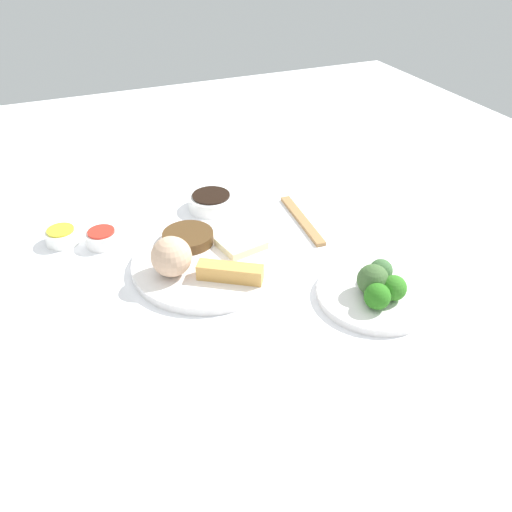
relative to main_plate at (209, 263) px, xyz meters
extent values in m
cube|color=white|center=(-0.02, 0.01, -0.02)|extent=(2.20, 2.20, 0.02)
cylinder|color=white|center=(0.00, 0.00, 0.00)|extent=(0.28, 0.28, 0.02)
sphere|color=tan|center=(0.02, -0.07, 0.04)|extent=(0.07, 0.07, 0.07)
cube|color=gold|center=(0.07, 0.02, 0.02)|extent=(0.09, 0.11, 0.03)
cube|color=beige|center=(-0.02, 0.07, 0.02)|extent=(0.09, 0.09, 0.02)
cylinder|color=#4E351A|center=(-0.07, -0.02, 0.02)|extent=(0.10, 0.10, 0.02)
cylinder|color=white|center=(0.20, 0.23, 0.00)|extent=(0.20, 0.20, 0.01)
sphere|color=#3C5D30|center=(0.20, 0.22, 0.03)|extent=(0.05, 0.05, 0.05)
sphere|color=#2E741E|center=(0.22, 0.25, 0.03)|extent=(0.04, 0.04, 0.04)
sphere|color=#3B6335|center=(0.17, 0.26, 0.03)|extent=(0.04, 0.04, 0.04)
sphere|color=#276D19|center=(0.23, 0.21, 0.03)|extent=(0.04, 0.04, 0.04)
cylinder|color=white|center=(-0.21, 0.08, 0.01)|extent=(0.10, 0.10, 0.03)
cylinder|color=black|center=(-0.21, 0.08, 0.02)|extent=(0.08, 0.08, 0.00)
cylinder|color=white|center=(-0.19, -0.24, 0.01)|extent=(0.06, 0.06, 0.03)
cylinder|color=yellow|center=(-0.19, -0.24, 0.02)|extent=(0.05, 0.05, 0.00)
cylinder|color=white|center=(-0.15, -0.17, 0.01)|extent=(0.06, 0.06, 0.03)
cylinder|color=red|center=(-0.15, -0.17, 0.02)|extent=(0.05, 0.05, 0.00)
cube|color=#A27646|center=(-0.08, 0.23, 0.00)|extent=(0.20, 0.04, 0.01)
camera|label=1|loc=(0.77, -0.23, 0.57)|focal=37.09mm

